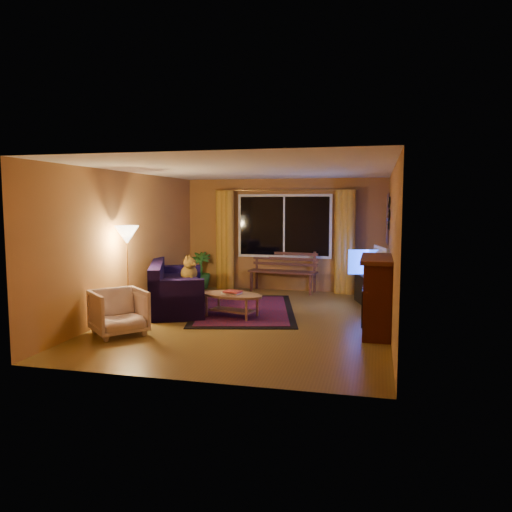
% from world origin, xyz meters
% --- Properties ---
extents(floor, '(4.50, 6.00, 0.02)m').
position_xyz_m(floor, '(0.00, 0.00, -0.01)').
color(floor, brown).
rests_on(floor, ground).
extents(ceiling, '(4.50, 6.00, 0.02)m').
position_xyz_m(ceiling, '(0.00, 0.00, 2.51)').
color(ceiling, white).
rests_on(ceiling, ground).
extents(wall_back, '(4.50, 0.02, 2.50)m').
position_xyz_m(wall_back, '(0.00, 3.01, 1.25)').
color(wall_back, '#B27539').
rests_on(wall_back, ground).
extents(wall_left, '(0.02, 6.00, 2.50)m').
position_xyz_m(wall_left, '(-2.26, 0.00, 1.25)').
color(wall_left, '#B27539').
rests_on(wall_left, ground).
extents(wall_right, '(0.02, 6.00, 2.50)m').
position_xyz_m(wall_right, '(2.26, 0.00, 1.25)').
color(wall_right, '#B27539').
rests_on(wall_right, ground).
extents(window, '(2.00, 0.02, 1.30)m').
position_xyz_m(window, '(0.00, 2.94, 1.45)').
color(window, black).
rests_on(window, wall_back).
extents(curtain_rod, '(3.20, 0.03, 0.03)m').
position_xyz_m(curtain_rod, '(0.00, 2.90, 2.25)').
color(curtain_rod, '#BF8C3F').
rests_on(curtain_rod, wall_back).
extents(curtain_left, '(0.36, 0.36, 2.24)m').
position_xyz_m(curtain_left, '(-1.35, 2.88, 1.12)').
color(curtain_left, gold).
rests_on(curtain_left, ground).
extents(curtain_right, '(0.36, 0.36, 2.24)m').
position_xyz_m(curtain_right, '(1.35, 2.88, 1.12)').
color(curtain_right, gold).
rests_on(curtain_right, ground).
extents(bench, '(1.55, 0.62, 0.45)m').
position_xyz_m(bench, '(0.01, 2.75, 0.23)').
color(bench, '#48261F').
rests_on(bench, ground).
extents(potted_plant, '(0.54, 0.54, 0.84)m').
position_xyz_m(potted_plant, '(-1.92, 2.75, 0.42)').
color(potted_plant, '#235B1E').
rests_on(potted_plant, ground).
extents(sofa, '(1.66, 2.34, 0.87)m').
position_xyz_m(sofa, '(-1.56, 0.52, 0.44)').
color(sofa, black).
rests_on(sofa, ground).
extents(dog, '(0.35, 0.44, 0.43)m').
position_xyz_m(dog, '(-1.51, 1.00, 0.65)').
color(dog, olive).
rests_on(dog, sofa).
extents(armchair, '(1.00, 1.00, 0.75)m').
position_xyz_m(armchair, '(-1.69, -1.41, 0.38)').
color(armchair, beige).
rests_on(armchair, ground).
extents(floor_lamp, '(0.34, 0.34, 1.60)m').
position_xyz_m(floor_lamp, '(-2.00, -0.52, 0.80)').
color(floor_lamp, '#BF8C3F').
rests_on(floor_lamp, ground).
extents(rug, '(2.39, 3.16, 0.02)m').
position_xyz_m(rug, '(-0.33, 0.70, 0.01)').
color(rug, maroon).
rests_on(rug, ground).
extents(coffee_table, '(1.35, 1.35, 0.41)m').
position_xyz_m(coffee_table, '(-0.38, 0.10, 0.20)').
color(coffee_table, '#A27456').
rests_on(coffee_table, ground).
extents(tv_console, '(0.80, 1.40, 0.55)m').
position_xyz_m(tv_console, '(2.00, 1.62, 0.28)').
color(tv_console, black).
rests_on(tv_console, ground).
extents(television, '(0.36, 1.02, 0.59)m').
position_xyz_m(television, '(2.00, 1.62, 0.85)').
color(television, black).
rests_on(television, tv_console).
extents(fireplace, '(0.40, 1.20, 1.10)m').
position_xyz_m(fireplace, '(2.05, -0.40, 0.55)').
color(fireplace, maroon).
rests_on(fireplace, ground).
extents(mirror_cluster, '(0.06, 0.60, 0.56)m').
position_xyz_m(mirror_cluster, '(2.21, 1.30, 1.80)').
color(mirror_cluster, black).
rests_on(mirror_cluster, wall_right).
extents(painting, '(0.04, 0.76, 0.96)m').
position_xyz_m(painting, '(2.22, 2.45, 1.65)').
color(painting, '#C96521').
rests_on(painting, wall_right).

